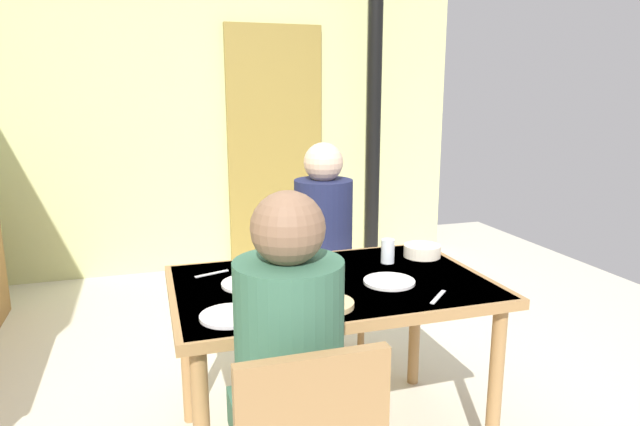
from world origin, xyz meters
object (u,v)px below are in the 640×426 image
at_px(person_near_diner, 288,345).
at_px(water_bottle_green_near, 287,258).
at_px(chair_far_diner, 316,272).
at_px(dining_table, 331,300).
at_px(person_far_diner, 324,228).
at_px(serving_bowl_center, 422,251).

height_order(person_near_diner, water_bottle_green_near, person_near_diner).
bearing_deg(chair_far_diner, dining_table, 77.24).
bearing_deg(water_bottle_green_near, person_far_diner, 61.74).
bearing_deg(dining_table, person_far_diner, 74.58).
relative_size(dining_table, person_far_diner, 1.64).
relative_size(person_near_diner, serving_bowl_center, 4.53).
xyz_separation_m(dining_table, person_near_diner, (-0.34, -0.63, 0.14)).
distance_m(chair_far_diner, water_bottle_green_near, 0.97).
bearing_deg(water_bottle_green_near, person_near_diner, -104.02).
height_order(chair_far_diner, water_bottle_green_near, water_bottle_green_near).
height_order(person_far_diner, serving_bowl_center, person_far_diner).
bearing_deg(person_far_diner, water_bottle_green_near, 61.74).
relative_size(chair_far_diner, serving_bowl_center, 5.12).
height_order(dining_table, person_far_diner, person_far_diner).
bearing_deg(chair_far_diner, serving_bowl_center, 120.90).
distance_m(person_far_diner, serving_bowl_center, 0.55).
bearing_deg(chair_far_diner, person_far_diner, 90.00).
xyz_separation_m(person_far_diner, serving_bowl_center, (0.34, -0.43, -0.03)).
relative_size(water_bottle_green_near, serving_bowl_center, 1.69).
bearing_deg(serving_bowl_center, dining_table, -158.69).
bearing_deg(water_bottle_green_near, serving_bowl_center, 20.09).
xyz_separation_m(dining_table, person_far_diner, (0.17, 0.63, 0.14)).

